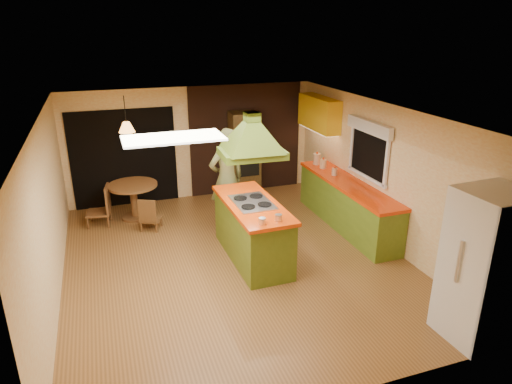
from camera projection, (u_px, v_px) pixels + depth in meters
name	position (u px, v px, depth m)	size (l,w,h in m)	color
ground	(235.00, 260.00, 7.74)	(6.50, 6.50, 0.00)	brown
room_walls	(234.00, 191.00, 7.30)	(5.50, 6.50, 6.50)	beige
ceiling_plane	(233.00, 113.00, 6.87)	(6.50, 6.50, 0.00)	silver
brick_panel	(246.00, 139.00, 10.55)	(2.64, 0.03, 2.50)	#381E14
nook_opening	(124.00, 158.00, 9.77)	(2.20, 0.03, 2.10)	black
right_counter	(347.00, 204.00, 8.86)	(0.62, 3.05, 0.92)	olive
upper_cabinets	(319.00, 113.00, 9.80)	(0.34, 1.40, 0.70)	yellow
window_right	(369.00, 140.00, 8.30)	(0.12, 1.35, 1.06)	black
fluor_panel	(173.00, 138.00, 5.47)	(1.20, 0.60, 0.03)	white
kitchen_island	(252.00, 230.00, 7.65)	(0.86, 2.05, 1.03)	#5A6E1B
range_hood	(252.00, 128.00, 7.04)	(1.02, 0.76, 0.79)	#536D1B
man	(227.00, 179.00, 8.68)	(0.72, 0.47, 1.97)	brown
refrigerator	(485.00, 267.00, 5.56)	(0.81, 0.77, 1.97)	white
wall_oven	(244.00, 154.00, 10.35)	(0.66, 0.62, 1.93)	#4E3919
dining_table	(133.00, 194.00, 9.22)	(0.99, 0.99, 0.74)	brown
chair_left	(98.00, 206.00, 8.96)	(0.44, 0.44, 0.81)	brown
chair_near	(151.00, 213.00, 8.79)	(0.36, 0.36, 0.66)	brown
pendant_lamp	(127.00, 127.00, 8.74)	(0.31, 0.31, 0.20)	#FF9E3F
canister_large	(317.00, 159.00, 9.76)	(0.16, 0.16, 0.24)	beige
canister_medium	(323.00, 164.00, 9.51)	(0.14, 0.14, 0.19)	#F2E4C3
canister_small	(335.00, 172.00, 9.08)	(0.11, 0.11, 0.15)	beige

